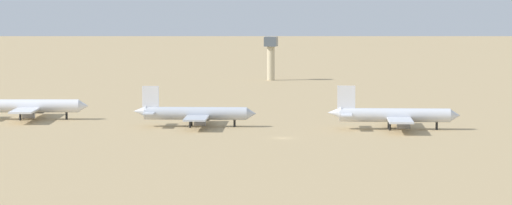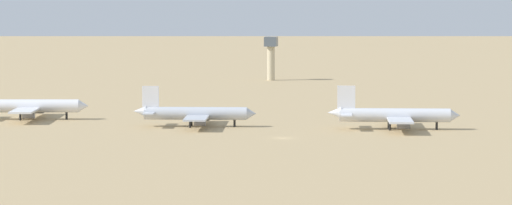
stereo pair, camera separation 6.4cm
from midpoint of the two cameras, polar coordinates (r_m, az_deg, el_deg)
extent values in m
plane|color=tan|center=(302.09, 1.29, -1.72)|extent=(4000.00, 4000.00, 0.00)
cylinder|color=white|center=(351.91, -10.94, -0.16)|extent=(30.69, 9.14, 3.81)
cone|color=white|center=(349.16, -8.27, -0.16)|extent=(3.45, 4.07, 3.62)
cube|color=white|center=(351.79, -10.79, -0.25)|extent=(11.77, 31.16, 0.53)
cylinder|color=slate|center=(358.73, -10.42, -0.36)|extent=(3.75, 2.67, 2.10)
cylinder|color=slate|center=(344.75, -10.85, -0.59)|extent=(3.75, 2.67, 2.10)
cylinder|color=black|center=(350.20, -9.07, -0.64)|extent=(0.67, 0.67, 2.10)
cylinder|color=black|center=(354.70, -11.09, -0.60)|extent=(0.67, 0.67, 2.10)
cylinder|color=black|center=(350.24, -11.23, -0.68)|extent=(0.67, 0.67, 2.10)
cylinder|color=silver|center=(327.50, -2.92, -0.52)|extent=(28.55, 7.40, 3.54)
cone|color=silver|center=(326.48, -0.23, -0.53)|extent=(3.09, 3.70, 3.36)
cone|color=silver|center=(329.18, -5.59, -0.42)|extent=(3.92, 3.47, 3.01)
cube|color=white|center=(328.40, -5.08, 0.29)|extent=(4.62, 1.07, 5.75)
cube|color=silver|center=(332.30, -5.00, -0.39)|extent=(3.63, 6.35, 0.32)
cube|color=silver|center=(325.31, -5.15, -0.51)|extent=(3.63, 6.35, 0.32)
cube|color=silver|center=(327.47, -2.77, -0.62)|extent=(9.86, 28.89, 0.50)
cylinder|color=slate|center=(334.11, -2.52, -0.71)|extent=(3.42, 2.37, 1.95)
cylinder|color=slate|center=(320.95, -2.71, -0.96)|extent=(3.42, 2.37, 1.95)
cylinder|color=black|center=(327.00, -1.04, -1.01)|extent=(0.62, 0.62, 1.95)
cylinder|color=black|center=(330.01, -3.12, -0.96)|extent=(0.62, 0.62, 1.95)
cylinder|color=black|center=(325.81, -3.19, -1.04)|extent=(0.62, 0.62, 1.95)
cylinder|color=silver|center=(322.72, 6.65, -0.60)|extent=(30.05, 7.42, 3.73)
cone|color=silver|center=(324.17, 9.51, -0.62)|extent=(3.22, 3.86, 3.54)
cone|color=silver|center=(322.02, 3.77, -0.49)|extent=(4.09, 3.61, 3.17)
cube|color=white|center=(321.67, 4.34, 0.27)|extent=(4.87, 1.07, 6.06)
cube|color=silver|center=(325.80, 4.32, -0.46)|extent=(3.75, 6.66, 0.34)
cube|color=silver|center=(318.39, 4.35, -0.60)|extent=(3.75, 6.66, 0.34)
cube|color=silver|center=(322.84, 6.82, -0.70)|extent=(10.01, 30.38, 0.52)
cylinder|color=slate|center=(329.97, 6.89, -0.80)|extent=(3.58, 2.45, 2.05)
cylinder|color=slate|center=(316.11, 7.07, -1.07)|extent=(3.58, 2.45, 2.05)
cylinder|color=black|center=(323.96, 8.65, -1.12)|extent=(0.65, 0.65, 2.05)
cylinder|color=black|center=(325.16, 6.38, -1.07)|extent=(0.65, 0.65, 2.05)
cylinder|color=black|center=(320.72, 6.42, -1.16)|extent=(0.65, 0.65, 2.05)
cylinder|color=#C6B793|center=(499.48, 0.71, 1.89)|extent=(3.20, 3.20, 14.29)
cube|color=#4C5660|center=(499.02, 0.72, 2.94)|extent=(5.20, 5.20, 4.03)
camera|label=1|loc=(0.03, -90.01, 0.00)|focal=83.49mm
camera|label=2|loc=(0.03, 89.99, 0.00)|focal=83.49mm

